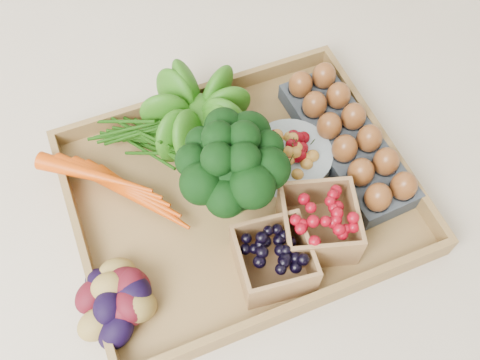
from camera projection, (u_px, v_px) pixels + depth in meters
name	position (u px, v px, depth m)	size (l,w,h in m)	color
ground	(240.00, 198.00, 0.92)	(4.00, 4.00, 0.00)	beige
tray	(240.00, 196.00, 0.92)	(0.55, 0.45, 0.01)	olive
carrots	(121.00, 186.00, 0.89)	(0.21, 0.15, 0.05)	#C63F05
lettuce	(199.00, 109.00, 0.92)	(0.13, 0.13, 0.13)	#144E0C
broccoli	(232.00, 182.00, 0.84)	(0.17, 0.17, 0.14)	black
cherry_bowl	(290.00, 158.00, 0.92)	(0.14, 0.14, 0.04)	#8C9EA5
egg_carton	(346.00, 143.00, 0.94)	(0.11, 0.31, 0.04)	#333941
potatoes	(119.00, 295.00, 0.78)	(0.14, 0.14, 0.08)	#420A13
punnet_blackberry	(274.00, 259.00, 0.81)	(0.11, 0.11, 0.08)	black
punnet_raspberry	(318.00, 223.00, 0.84)	(0.12, 0.12, 0.08)	maroon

